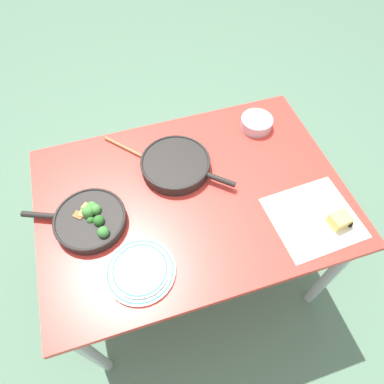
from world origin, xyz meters
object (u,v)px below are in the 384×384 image
at_px(wooden_spoon, 144,157).
at_px(prep_bowl_steel, 256,123).
at_px(grater_knife, 328,217).
at_px(dinner_plate_stack, 140,270).
at_px(skillet_eggs, 176,165).
at_px(cheese_block, 340,220).
at_px(skillet_broccoli, 90,219).

xyz_separation_m(wooden_spoon, prep_bowl_steel, (-0.56, -0.03, 0.02)).
height_order(grater_knife, dinner_plate_stack, dinner_plate_stack).
bearing_deg(skillet_eggs, grater_knife, 2.26).
height_order(wooden_spoon, cheese_block, cheese_block).
xyz_separation_m(grater_knife, prep_bowl_steel, (0.07, -0.55, 0.02)).
bearing_deg(cheese_block, dinner_plate_stack, -2.71).
bearing_deg(cheese_block, skillet_broccoli, -17.59).
xyz_separation_m(skillet_broccoli, skillet_eggs, (-0.39, -0.16, 0.00)).
relative_size(skillet_broccoli, prep_bowl_steel, 2.66).
bearing_deg(prep_bowl_steel, wooden_spoon, 3.02).
bearing_deg(skillet_eggs, dinner_plate_stack, -79.05).
relative_size(cheese_block, dinner_plate_stack, 0.32).
xyz_separation_m(skillet_eggs, prep_bowl_steel, (-0.43, -0.13, -0.00)).
bearing_deg(grater_knife, skillet_eggs, -0.61).
height_order(skillet_broccoli, skillet_eggs, skillet_broccoli).
distance_m(cheese_block, dinner_plate_stack, 0.79).
distance_m(dinner_plate_stack, prep_bowl_steel, 0.88).
bearing_deg(dinner_plate_stack, skillet_broccoli, -61.18).
relative_size(skillet_broccoli, skillet_eggs, 1.09).
xyz_separation_m(wooden_spoon, dinner_plate_stack, (0.13, 0.52, 0.00)).
bearing_deg(prep_bowl_steel, skillet_eggs, 16.58).
bearing_deg(wooden_spoon, grater_knife, 9.29).
bearing_deg(prep_bowl_steel, grater_knife, 97.10).
relative_size(grater_knife, cheese_block, 2.69).
bearing_deg(skillet_eggs, cheese_block, 1.83).
xyz_separation_m(skillet_eggs, wooden_spoon, (0.12, -0.10, -0.02)).
distance_m(grater_knife, dinner_plate_stack, 0.76).
distance_m(skillet_broccoli, wooden_spoon, 0.38).
bearing_deg(wooden_spoon, dinner_plate_stack, -55.09).
bearing_deg(prep_bowl_steel, skillet_broccoli, 19.23).
bearing_deg(skillet_broccoli, cheese_block, -174.57).
bearing_deg(skillet_broccoli, grater_knife, -173.28).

